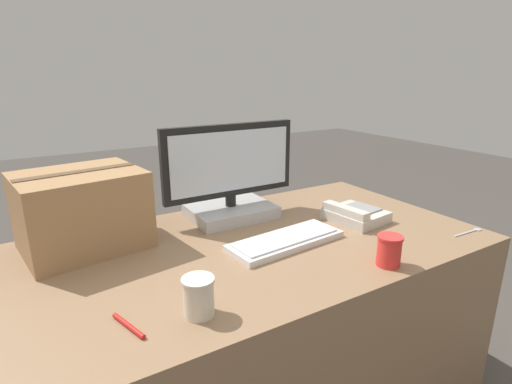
# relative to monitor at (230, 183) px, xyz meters

# --- Properties ---
(office_desk) EXTENTS (1.80, 0.90, 0.73)m
(office_desk) POSITION_rel_monitor_xyz_m (-0.12, -0.27, -0.51)
(office_desk) COLOR #8C6B4C
(office_desk) RESTS_ON ground_plane
(monitor) EXTENTS (0.57, 0.25, 0.39)m
(monitor) POSITION_rel_monitor_xyz_m (0.00, 0.00, 0.00)
(monitor) COLOR #B7B7B7
(monitor) RESTS_ON office_desk
(keyboard) EXTENTS (0.44, 0.19, 0.03)m
(keyboard) POSITION_rel_monitor_xyz_m (0.04, -0.34, -0.13)
(keyboard) COLOR silver
(keyboard) RESTS_ON office_desk
(desk_phone) EXTENTS (0.22, 0.24, 0.07)m
(desk_phone) POSITION_rel_monitor_xyz_m (0.41, -0.30, -0.12)
(desk_phone) COLOR beige
(desk_phone) RESTS_ON office_desk
(paper_cup_left) EXTENTS (0.08, 0.08, 0.10)m
(paper_cup_left) POSITION_rel_monitor_xyz_m (-0.39, -0.58, -0.09)
(paper_cup_left) COLOR beige
(paper_cup_left) RESTS_ON office_desk
(paper_cup_right) EXTENTS (0.08, 0.08, 0.10)m
(paper_cup_right) POSITION_rel_monitor_xyz_m (0.22, -0.64, -0.10)
(paper_cup_right) COLOR red
(paper_cup_right) RESTS_ON office_desk
(spoon) EXTENTS (0.16, 0.03, 0.00)m
(spoon) POSITION_rel_monitor_xyz_m (0.71, -0.62, -0.14)
(spoon) COLOR #B2B2B7
(spoon) RESTS_ON office_desk
(cardboard_box) EXTENTS (0.43, 0.37, 0.27)m
(cardboard_box) POSITION_rel_monitor_xyz_m (-0.57, 0.00, -0.01)
(cardboard_box) COLOR #9E754C
(cardboard_box) RESTS_ON office_desk
(pen_marker) EXTENTS (0.05, 0.13, 0.01)m
(pen_marker) POSITION_rel_monitor_xyz_m (-0.56, -0.54, -0.14)
(pen_marker) COLOR red
(pen_marker) RESTS_ON office_desk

